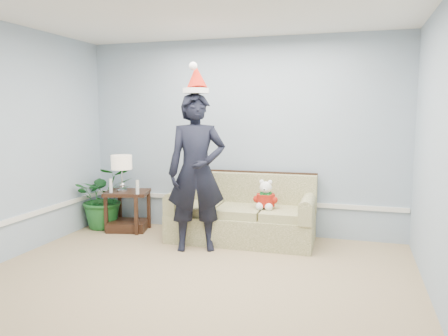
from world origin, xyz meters
TOP-DOWN VIEW (x-y plane):
  - room_shell at (0.00, 0.00)m, footprint 4.54×5.04m
  - wainscot_trim at (-1.18, 1.18)m, footprint 4.49×4.99m
  - sofa at (0.13, 2.10)m, footprint 1.91×0.85m
  - side_table at (-1.56, 2.08)m, footprint 0.70×0.63m
  - table_lamp at (-1.62, 2.04)m, footprint 0.29×0.29m
  - candle_pair at (-1.51, 1.91)m, footprint 0.47×0.05m
  - houseplant at (-1.96, 2.11)m, footprint 1.09×1.07m
  - man at (-0.30, 1.55)m, footprint 0.82×0.68m
  - santa_hat at (-0.30, 1.57)m, footprint 0.43×0.45m
  - teddy_bear at (0.47, 1.99)m, footprint 0.23×0.27m

SIDE VIEW (x-z plane):
  - side_table at x=-1.56m, z-range -0.06..0.51m
  - sofa at x=0.13m, z-range -0.13..0.76m
  - wainscot_trim at x=-1.18m, z-range 0.42..0.48m
  - houseplant at x=-1.96m, z-range 0.00..0.91m
  - teddy_bear at x=0.47m, z-range 0.41..0.79m
  - candle_pair at x=-1.51m, z-range 0.57..0.76m
  - man at x=-0.30m, z-range 0.00..1.93m
  - table_lamp at x=-1.62m, z-range 0.71..1.23m
  - room_shell at x=0.00m, z-range -0.02..2.72m
  - santa_hat at x=-0.30m, z-range 1.89..2.26m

